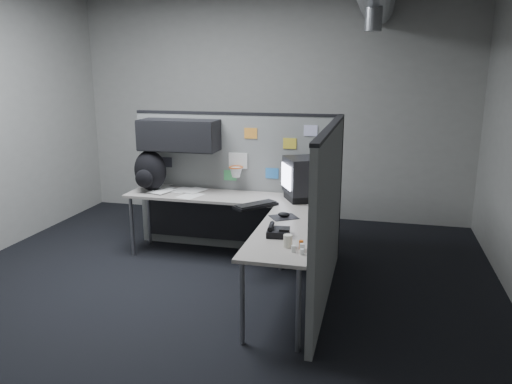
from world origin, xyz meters
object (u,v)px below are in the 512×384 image
(desk, at_px, (242,214))
(backpack, at_px, (150,171))
(phone, at_px, (278,231))
(monitor, at_px, (305,178))
(keyboard, at_px, (256,205))

(desk, xyz_separation_m, backpack, (-1.18, 0.29, 0.35))
(desk, bearing_deg, backpack, 166.01)
(phone, bearing_deg, monitor, 92.31)
(keyboard, bearing_deg, desk, 146.24)
(desk, distance_m, monitor, 0.78)
(monitor, height_order, backpack, backpack)
(keyboard, xyz_separation_m, backpack, (-1.36, 0.40, 0.21))
(backpack, bearing_deg, keyboard, 5.34)
(phone, relative_size, backpack, 0.47)
(monitor, height_order, phone, monitor)
(desk, xyz_separation_m, monitor, (0.62, 0.31, 0.36))
(desk, height_order, keyboard, keyboard)
(keyboard, relative_size, backpack, 0.99)
(desk, distance_m, phone, 1.10)
(desk, distance_m, keyboard, 0.25)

